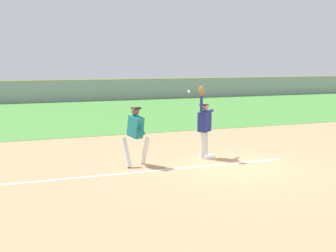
# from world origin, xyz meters

# --- Properties ---
(ground_plane) EXTENTS (69.17, 69.17, 0.00)m
(ground_plane) POSITION_xyz_m (0.00, 0.00, 0.00)
(ground_plane) COLOR tan
(outfield_grass) EXTENTS (52.38, 15.52, 0.01)m
(outfield_grass) POSITION_xyz_m (0.00, 14.01, 0.01)
(outfield_grass) COLOR #478438
(outfield_grass) RESTS_ON ground_plane
(chalk_foul_line) EXTENTS (12.00, 0.18, 0.01)m
(chalk_foul_line) POSITION_xyz_m (-4.32, 0.47, 0.00)
(chalk_foul_line) COLOR white
(chalk_foul_line) RESTS_ON ground_plane
(first_base) EXTENTS (0.38, 0.38, 0.08)m
(first_base) POSITION_xyz_m (-0.32, 1.37, 0.04)
(first_base) COLOR white
(first_base) RESTS_ON ground_plane
(fielder) EXTENTS (0.78, 0.63, 2.28)m
(fielder) POSITION_xyz_m (-0.45, 1.36, 1.12)
(fielder) COLOR silver
(fielder) RESTS_ON ground_plane
(runner) EXTENTS (0.88, 0.82, 1.72)m
(runner) POSITION_xyz_m (-2.70, 1.15, 1.00)
(runner) COLOR white
(runner) RESTS_ON ground_plane
(baseball) EXTENTS (0.07, 0.07, 0.07)m
(baseball) POSITION_xyz_m (-0.96, 1.41, 2.10)
(baseball) COLOR white
(outfield_fence) EXTENTS (52.46, 0.08, 1.66)m
(outfield_fence) POSITION_xyz_m (0.00, 21.77, 0.83)
(outfield_fence) COLOR #93999E
(outfield_fence) RESTS_ON ground_plane
(parked_car_white) EXTENTS (4.52, 2.35, 1.25)m
(parked_car_white) POSITION_xyz_m (-6.06, 24.67, 0.67)
(parked_car_white) COLOR white
(parked_car_white) RESTS_ON ground_plane
(parked_car_blue) EXTENTS (4.50, 2.30, 1.25)m
(parked_car_blue) POSITION_xyz_m (-1.02, 24.27, 0.67)
(parked_car_blue) COLOR #23389E
(parked_car_blue) RESTS_ON ground_plane
(parked_car_green) EXTENTS (4.50, 2.31, 1.25)m
(parked_car_green) POSITION_xyz_m (3.85, 24.35, 0.67)
(parked_car_green) COLOR #1E6B33
(parked_car_green) RESTS_ON ground_plane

